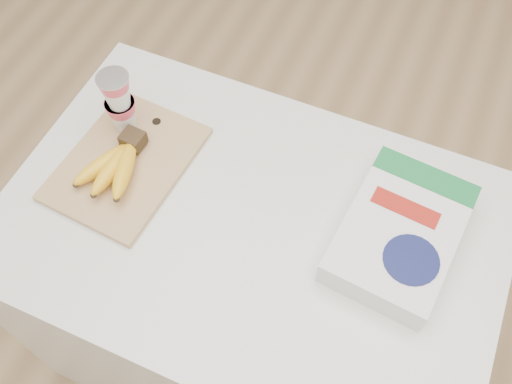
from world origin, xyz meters
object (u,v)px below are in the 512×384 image
at_px(cutting_board, 126,163).
at_px(yogurt_stack, 119,101).
at_px(bananas, 116,164).
at_px(cereal_box, 400,233).
at_px(table, 251,293).

height_order(cutting_board, yogurt_stack, yogurt_stack).
bearing_deg(bananas, yogurt_stack, 111.41).
height_order(cutting_board, bananas, bananas).
relative_size(bananas, cereal_box, 0.56).
distance_m(cutting_board, cereal_box, 0.61).
relative_size(cutting_board, yogurt_stack, 2.08).
relative_size(table, bananas, 5.57).
bearing_deg(bananas, table, 0.67).
xyz_separation_m(table, yogurt_stack, (-0.36, 0.11, 0.50)).
xyz_separation_m(cutting_board, yogurt_stack, (-0.05, 0.09, 0.10)).
height_order(yogurt_stack, cereal_box, yogurt_stack).
bearing_deg(yogurt_stack, bananas, -68.59).
xyz_separation_m(table, cereal_box, (0.29, 0.08, 0.43)).
xyz_separation_m(table, cutting_board, (-0.31, 0.02, 0.40)).
relative_size(cutting_board, bananas, 1.79).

